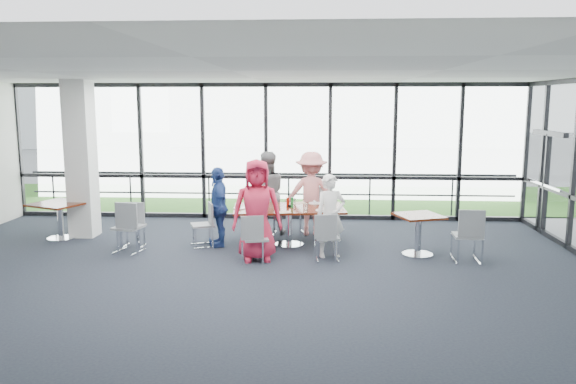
# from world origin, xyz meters

# --- Properties ---
(floor) EXTENTS (12.00, 10.00, 0.02)m
(floor) POSITION_xyz_m (0.00, 0.00, -0.01)
(floor) COLOR #1C1F2D
(floor) RESTS_ON ground
(ceiling) EXTENTS (12.00, 10.00, 0.04)m
(ceiling) POSITION_xyz_m (0.00, 0.00, 3.20)
(ceiling) COLOR silver
(ceiling) RESTS_ON ground
(wall_front) EXTENTS (12.00, 0.10, 3.20)m
(wall_front) POSITION_xyz_m (0.00, -5.00, 1.60)
(wall_front) COLOR silver
(wall_front) RESTS_ON ground
(curtain_wall_back) EXTENTS (12.00, 0.10, 3.20)m
(curtain_wall_back) POSITION_xyz_m (0.00, 5.00, 1.60)
(curtain_wall_back) COLOR white
(curtain_wall_back) RESTS_ON ground
(exit_door) EXTENTS (0.12, 1.60, 2.10)m
(exit_door) POSITION_xyz_m (6.00, 3.75, 1.05)
(exit_door) COLOR black
(exit_door) RESTS_ON ground
(structural_column) EXTENTS (0.50, 0.50, 3.20)m
(structural_column) POSITION_xyz_m (-3.60, 3.00, 1.60)
(structural_column) COLOR white
(structural_column) RESTS_ON ground
(apron) EXTENTS (80.00, 70.00, 0.02)m
(apron) POSITION_xyz_m (0.00, 10.00, -0.02)
(apron) COLOR gray
(apron) RESTS_ON ground
(grass_strip) EXTENTS (80.00, 5.00, 0.01)m
(grass_strip) POSITION_xyz_m (0.00, 8.00, 0.01)
(grass_strip) COLOR #2C5E1E
(grass_strip) RESTS_ON ground
(hangar_main) EXTENTS (24.00, 10.00, 6.00)m
(hangar_main) POSITION_xyz_m (4.00, 32.00, 3.00)
(hangar_main) COLOR silver
(hangar_main) RESTS_ON ground
(hangar_aux) EXTENTS (10.00, 6.00, 4.00)m
(hangar_aux) POSITION_xyz_m (-18.00, 28.00, 2.00)
(hangar_aux) COLOR silver
(hangar_aux) RESTS_ON ground
(guard_rail) EXTENTS (12.00, 0.06, 0.06)m
(guard_rail) POSITION_xyz_m (0.00, 5.60, 0.50)
(guard_rail) COLOR #2D2D33
(guard_rail) RESTS_ON ground
(main_table) EXTENTS (2.22, 1.38, 0.75)m
(main_table) POSITION_xyz_m (0.69, 2.45, 0.64)
(main_table) COLOR #34100B
(main_table) RESTS_ON ground
(side_table_left) EXTENTS (1.24, 1.24, 0.75)m
(side_table_left) POSITION_xyz_m (-3.97, 2.70, 0.65)
(side_table_left) COLOR #34100B
(side_table_left) RESTS_ON ground
(side_table_right) EXTENTS (0.96, 0.96, 0.75)m
(side_table_right) POSITION_xyz_m (3.07, 1.88, 0.61)
(side_table_right) COLOR #34100B
(side_table_right) RESTS_ON ground
(diner_near_left) EXTENTS (0.95, 0.70, 1.79)m
(diner_near_left) POSITION_xyz_m (0.19, 1.42, 0.89)
(diner_near_left) COLOR #CA2342
(diner_near_left) RESTS_ON ground
(diner_near_right) EXTENTS (0.64, 0.54, 1.49)m
(diner_near_right) POSITION_xyz_m (1.48, 1.70, 0.75)
(diner_near_right) COLOR white
(diner_near_right) RESTS_ON ground
(diner_far_left) EXTENTS (0.96, 0.75, 1.75)m
(diner_far_left) POSITION_xyz_m (0.16, 3.36, 0.87)
(diner_far_left) COLOR gray
(diner_far_left) RESTS_ON ground
(diner_far_right) EXTENTS (1.13, 0.58, 1.74)m
(diner_far_right) POSITION_xyz_m (1.10, 3.38, 0.87)
(diner_far_right) COLOR pink
(diner_far_right) RESTS_ON ground
(diner_end) EXTENTS (0.75, 1.01, 1.54)m
(diner_end) POSITION_xyz_m (-0.66, 2.35, 0.77)
(diner_end) COLOR #28458C
(diner_end) RESTS_ON ground
(chair_main_nl) EXTENTS (0.49, 0.49, 0.83)m
(chair_main_nl) POSITION_xyz_m (0.18, 1.28, 0.42)
(chair_main_nl) COLOR gray
(chair_main_nl) RESTS_ON ground
(chair_main_nr) EXTENTS (0.46, 0.46, 0.83)m
(chair_main_nr) POSITION_xyz_m (1.41, 1.46, 0.41)
(chair_main_nr) COLOR gray
(chair_main_nr) RESTS_ON ground
(chair_main_fl) EXTENTS (0.45, 0.45, 0.85)m
(chair_main_fl) POSITION_xyz_m (0.15, 3.40, 0.43)
(chair_main_fl) COLOR gray
(chair_main_fl) RESTS_ON ground
(chair_main_fr) EXTENTS (0.57, 0.57, 0.93)m
(chair_main_fr) POSITION_xyz_m (1.13, 3.54, 0.46)
(chair_main_fr) COLOR gray
(chair_main_fr) RESTS_ON ground
(chair_main_end) EXTENTS (0.53, 0.53, 0.85)m
(chair_main_end) POSITION_xyz_m (-0.97, 2.27, 0.42)
(chair_main_end) COLOR gray
(chair_main_end) RESTS_ON ground
(chair_spare_la) EXTENTS (0.56, 0.56, 0.95)m
(chair_spare_la) POSITION_xyz_m (-2.24, 1.76, 0.47)
(chair_spare_la) COLOR gray
(chair_spare_la) RESTS_ON ground
(chair_spare_lb) EXTENTS (0.42, 0.42, 0.82)m
(chair_spare_lb) POSITION_xyz_m (-2.28, 2.13, 0.41)
(chair_spare_lb) COLOR gray
(chair_spare_lb) RESTS_ON ground
(chair_spare_r) EXTENTS (0.48, 0.48, 0.94)m
(chair_spare_r) POSITION_xyz_m (3.84, 1.49, 0.47)
(chair_spare_r) COLOR gray
(chair_spare_r) RESTS_ON ground
(plate_nl) EXTENTS (0.26, 0.26, 0.01)m
(plate_nl) POSITION_xyz_m (0.10, 2.01, 0.76)
(plate_nl) COLOR white
(plate_nl) RESTS_ON main_table
(plate_nr) EXTENTS (0.27, 0.27, 0.01)m
(plate_nr) POSITION_xyz_m (1.34, 2.16, 0.76)
(plate_nr) COLOR white
(plate_nr) RESTS_ON main_table
(plate_fl) EXTENTS (0.24, 0.24, 0.01)m
(plate_fl) POSITION_xyz_m (0.13, 2.77, 0.76)
(plate_fl) COLOR white
(plate_fl) RESTS_ON main_table
(plate_fr) EXTENTS (0.25, 0.25, 0.01)m
(plate_fr) POSITION_xyz_m (1.18, 2.90, 0.76)
(plate_fr) COLOR white
(plate_fr) RESTS_ON main_table
(plate_end) EXTENTS (0.25, 0.25, 0.01)m
(plate_end) POSITION_xyz_m (-0.24, 2.30, 0.76)
(plate_end) COLOR white
(plate_end) RESTS_ON main_table
(tumbler_a) EXTENTS (0.07, 0.07, 0.14)m
(tumbler_a) POSITION_xyz_m (0.45, 2.11, 0.82)
(tumbler_a) COLOR white
(tumbler_a) RESTS_ON main_table
(tumbler_b) EXTENTS (0.07, 0.07, 0.13)m
(tumbler_b) POSITION_xyz_m (1.02, 2.21, 0.82)
(tumbler_b) COLOR white
(tumbler_b) RESTS_ON main_table
(tumbler_c) EXTENTS (0.06, 0.06, 0.13)m
(tumbler_c) POSITION_xyz_m (0.77, 2.74, 0.81)
(tumbler_c) COLOR white
(tumbler_c) RESTS_ON main_table
(tumbler_d) EXTENTS (0.07, 0.07, 0.14)m
(tumbler_d) POSITION_xyz_m (0.01, 2.22, 0.82)
(tumbler_d) COLOR white
(tumbler_d) RESTS_ON main_table
(menu_a) EXTENTS (0.32, 0.27, 0.00)m
(menu_a) POSITION_xyz_m (0.61, 1.95, 0.75)
(menu_a) COLOR white
(menu_a) RESTS_ON main_table
(menu_b) EXTENTS (0.34, 0.28, 0.00)m
(menu_b) POSITION_xyz_m (1.58, 2.27, 0.75)
(menu_b) COLOR white
(menu_b) RESTS_ON main_table
(menu_c) EXTENTS (0.39, 0.35, 0.00)m
(menu_c) POSITION_xyz_m (0.85, 2.94, 0.75)
(menu_c) COLOR white
(menu_c) RESTS_ON main_table
(condiment_caddy) EXTENTS (0.10, 0.07, 0.04)m
(condiment_caddy) POSITION_xyz_m (0.71, 2.53, 0.77)
(condiment_caddy) COLOR black
(condiment_caddy) RESTS_ON main_table
(ketchup_bottle) EXTENTS (0.06, 0.06, 0.18)m
(ketchup_bottle) POSITION_xyz_m (0.66, 2.53, 0.84)
(ketchup_bottle) COLOR #931406
(ketchup_bottle) RESTS_ON main_table
(green_bottle) EXTENTS (0.05, 0.05, 0.20)m
(green_bottle) POSITION_xyz_m (0.75, 2.45, 0.85)
(green_bottle) COLOR #156726
(green_bottle) RESTS_ON main_table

